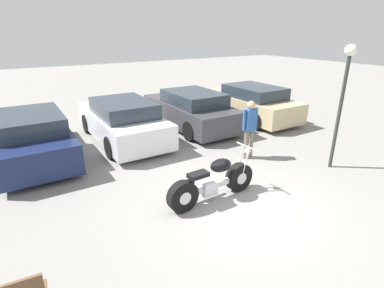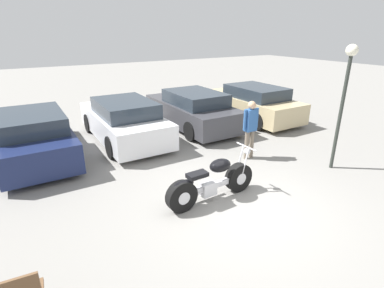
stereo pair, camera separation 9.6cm
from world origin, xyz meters
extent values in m
plane|color=gray|center=(0.00, 0.00, 0.00)|extent=(60.00, 60.00, 0.00)
cylinder|color=black|center=(0.39, 0.57, 0.34)|extent=(0.68, 0.23, 0.67)
cylinder|color=silver|center=(0.39, 0.57, 0.34)|extent=(0.28, 0.23, 0.27)
cylinder|color=black|center=(-1.15, 0.50, 0.34)|extent=(0.68, 0.23, 0.67)
cylinder|color=silver|center=(-1.15, 0.50, 0.34)|extent=(0.28, 0.23, 0.27)
cube|color=silver|center=(-0.38, 0.53, 0.35)|extent=(1.18, 0.16, 0.12)
cube|color=silver|center=(-0.49, 0.53, 0.32)|extent=(0.35, 0.25, 0.30)
ellipsoid|color=black|center=(-0.17, 0.54, 0.78)|extent=(0.53, 0.36, 0.29)
cube|color=black|center=(-0.76, 0.52, 0.72)|extent=(0.45, 0.26, 0.09)
ellipsoid|color=black|center=(-1.10, 0.50, 0.59)|extent=(0.49, 0.22, 0.20)
cylinder|color=silver|center=(0.48, 0.48, 0.70)|extent=(0.22, 0.05, 0.73)
cylinder|color=silver|center=(0.47, 0.66, 0.70)|extent=(0.22, 0.05, 0.73)
cylinder|color=silver|center=(0.57, 0.58, 1.06)|extent=(0.06, 0.62, 0.03)
sphere|color=silver|center=(0.61, 0.58, 0.94)|extent=(0.15, 0.15, 0.15)
cylinder|color=silver|center=(-0.71, 0.66, 0.22)|extent=(1.18, 0.13, 0.08)
cube|color=#19234C|center=(-3.44, 5.19, 0.55)|extent=(1.84, 4.50, 0.77)
cube|color=#28333D|center=(-3.44, 4.92, 1.16)|extent=(1.62, 2.34, 0.46)
cylinder|color=black|center=(-2.58, 6.59, 0.33)|extent=(0.20, 0.67, 0.67)
cylinder|color=black|center=(-4.30, 3.80, 0.33)|extent=(0.20, 0.67, 0.67)
cylinder|color=black|center=(-2.58, 3.80, 0.33)|extent=(0.20, 0.67, 0.67)
cube|color=white|center=(-0.71, 5.35, 0.55)|extent=(1.84, 4.50, 0.77)
cube|color=#28333D|center=(-0.71, 5.08, 1.16)|extent=(1.62, 2.34, 0.46)
cylinder|color=black|center=(-1.57, 6.74, 0.33)|extent=(0.20, 0.67, 0.67)
cylinder|color=black|center=(0.15, 6.74, 0.33)|extent=(0.20, 0.67, 0.67)
cylinder|color=black|center=(-1.57, 3.96, 0.33)|extent=(0.20, 0.67, 0.67)
cylinder|color=black|center=(0.15, 3.96, 0.33)|extent=(0.20, 0.67, 0.67)
cube|color=#3D3D42|center=(2.02, 5.43, 0.55)|extent=(1.84, 4.50, 0.77)
cube|color=#28333D|center=(2.02, 5.16, 1.16)|extent=(1.62, 2.34, 0.46)
cylinder|color=black|center=(1.16, 6.83, 0.33)|extent=(0.20, 0.67, 0.67)
cylinder|color=black|center=(2.88, 6.83, 0.33)|extent=(0.20, 0.67, 0.67)
cylinder|color=black|center=(1.16, 4.04, 0.33)|extent=(0.20, 0.67, 0.67)
cylinder|color=black|center=(2.88, 4.04, 0.33)|extent=(0.20, 0.67, 0.67)
cube|color=#C6B284|center=(4.75, 5.13, 0.55)|extent=(1.84, 4.50, 0.77)
cube|color=#28333D|center=(4.75, 4.86, 1.16)|extent=(1.62, 2.34, 0.46)
cylinder|color=black|center=(3.88, 6.53, 0.33)|extent=(0.20, 0.67, 0.67)
cylinder|color=black|center=(5.61, 6.53, 0.33)|extent=(0.20, 0.67, 0.67)
cylinder|color=black|center=(3.88, 3.74, 0.33)|extent=(0.20, 0.67, 0.67)
cylinder|color=black|center=(5.61, 3.74, 0.33)|extent=(0.20, 0.67, 0.67)
cylinder|color=#2D332D|center=(3.37, 0.24, 1.49)|extent=(0.09, 0.09, 2.97)
sphere|color=white|center=(3.37, 0.24, 3.07)|extent=(0.28, 0.28, 0.28)
cylinder|color=#726656|center=(1.76, 1.90, 0.42)|extent=(0.12, 0.12, 0.84)
cylinder|color=#726656|center=(1.95, 1.90, 0.42)|extent=(0.12, 0.12, 0.84)
cube|color=#2D5999|center=(1.86, 1.90, 1.15)|extent=(0.34, 0.20, 0.63)
cylinder|color=#2D5999|center=(1.64, 1.90, 1.19)|extent=(0.08, 0.08, 0.58)
cylinder|color=#2D5999|center=(2.08, 1.90, 1.19)|extent=(0.08, 0.08, 0.58)
sphere|color=tan|center=(1.86, 1.90, 1.58)|extent=(0.23, 0.23, 0.23)
camera|label=1|loc=(-3.78, -4.13, 3.52)|focal=28.00mm
camera|label=2|loc=(-3.69, -4.18, 3.52)|focal=28.00mm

